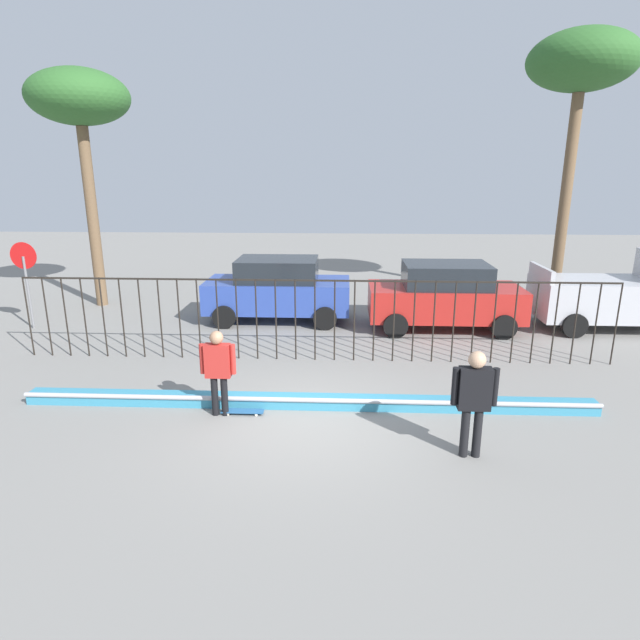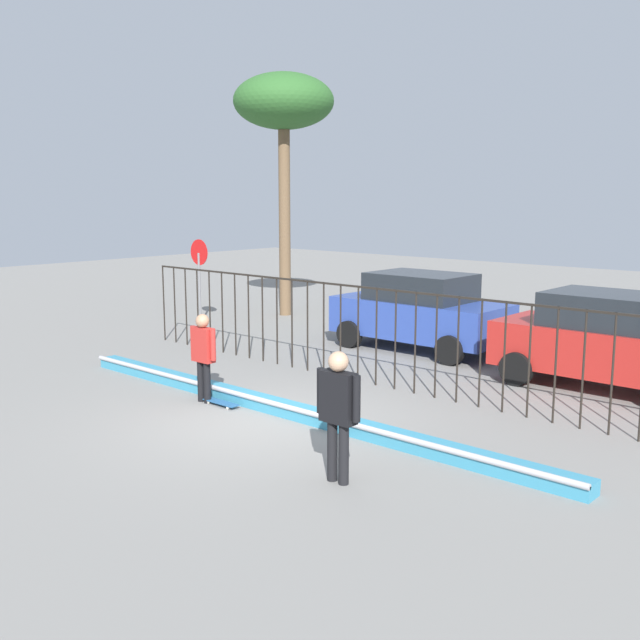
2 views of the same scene
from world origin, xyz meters
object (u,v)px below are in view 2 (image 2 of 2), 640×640
object	(u,v)px
parked_car_blue	(420,311)
camera_operator	(338,405)
parked_car_red	(610,340)
stop_sign	(199,269)
skateboarder	(203,350)
skateboard	(221,402)
palm_tree_short	(284,107)

from	to	relation	value
parked_car_blue	camera_operator	bearing A→B (deg)	-66.69
parked_car_red	stop_sign	size ratio (longest dim) A/B	1.72
stop_sign	skateboarder	bearing A→B (deg)	-38.52
parked_car_blue	skateboarder	bearing A→B (deg)	-96.51
camera_operator	parked_car_red	world-z (taller)	parked_car_red
skateboard	palm_tree_short	xyz separation A→B (m)	(-6.38, 8.14, 6.39)
skateboard	camera_operator	xyz separation A→B (m)	(3.92, -1.33, 1.01)
skateboard	palm_tree_short	size ratio (longest dim) A/B	0.11
skateboarder	skateboard	xyz separation A→B (m)	(0.41, 0.05, -0.93)
skateboarder	parked_car_red	bearing A→B (deg)	27.65
skateboarder	skateboard	bearing A→B (deg)	-14.86
parked_car_blue	stop_sign	xyz separation A→B (m)	(-7.02, -1.20, 0.64)
skateboard	parked_car_red	xyz separation A→B (m)	(4.76, 5.86, 0.91)
parked_car_red	palm_tree_short	xyz separation A→B (m)	(-11.14, 2.28, 5.47)
stop_sign	palm_tree_short	xyz separation A→B (m)	(0.75, 2.83, 4.83)
skateboarder	camera_operator	world-z (taller)	camera_operator
parked_car_blue	stop_sign	world-z (taller)	stop_sign
skateboard	parked_car_blue	world-z (taller)	parked_car_blue
skateboard	palm_tree_short	world-z (taller)	palm_tree_short
camera_operator	parked_car_blue	distance (m)	8.82
skateboarder	parked_car_blue	size ratio (longest dim) A/B	0.38
skateboard	stop_sign	world-z (taller)	stop_sign
camera_operator	stop_sign	world-z (taller)	stop_sign
skateboard	stop_sign	xyz separation A→B (m)	(-7.14, 5.31, 1.56)
camera_operator	skateboarder	bearing A→B (deg)	47.44
stop_sign	parked_car_red	bearing A→B (deg)	2.64
camera_operator	parked_car_blue	world-z (taller)	parked_car_blue
camera_operator	parked_car_red	bearing A→B (deg)	-32.73
skateboard	stop_sign	bearing A→B (deg)	165.29
skateboarder	parked_car_red	world-z (taller)	parked_car_red
parked_car_blue	palm_tree_short	size ratio (longest dim) A/B	0.58
skateboarder	skateboard	world-z (taller)	skateboarder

